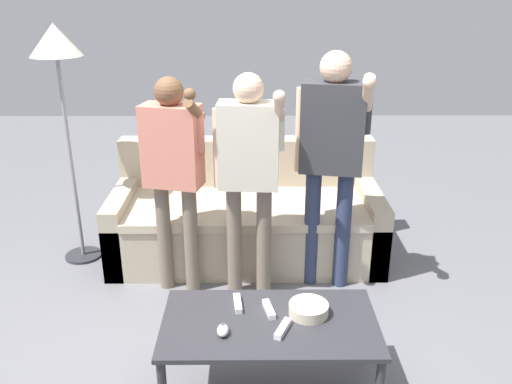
{
  "coord_description": "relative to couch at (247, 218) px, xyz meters",
  "views": [
    {
      "loc": [
        0.22,
        -2.48,
        2.06
      ],
      "look_at": [
        0.24,
        0.31,
        0.94
      ],
      "focal_mm": 37.66,
      "sensor_mm": 36.0,
      "label": 1
    }
  ],
  "objects": [
    {
      "name": "floor_lamp",
      "position": [
        -1.3,
        -0.09,
        1.26
      ],
      "size": [
        0.36,
        0.36,
        1.78
      ],
      "color": "#2D2D33",
      "rests_on": "ground"
    },
    {
      "name": "couch",
      "position": [
        0.0,
        0.0,
        0.0
      ],
      "size": [
        2.06,
        0.92,
        0.85
      ],
      "color": "#B7A88E",
      "rests_on": "ground"
    },
    {
      "name": "game_remote_nunchuk",
      "position": [
        -0.1,
        -1.72,
        0.19
      ],
      "size": [
        0.06,
        0.09,
        0.05
      ],
      "color": "white",
      "rests_on": "coffee_table"
    },
    {
      "name": "ground_plane",
      "position": [
        -0.18,
        -1.39,
        -0.29
      ],
      "size": [
        12.0,
        12.0,
        0.0
      ],
      "primitive_type": "plane",
      "color": "slate"
    },
    {
      "name": "player_center",
      "position": [
        0.02,
        -0.63,
        0.68
      ],
      "size": [
        0.45,
        0.34,
        1.54
      ],
      "color": "#756656",
      "rests_on": "ground"
    },
    {
      "name": "game_remote_wand_near",
      "position": [
        0.19,
        -1.7,
        0.18
      ],
      "size": [
        0.1,
        0.16,
        0.03
      ],
      "color": "white",
      "rests_on": "coffee_table"
    },
    {
      "name": "player_left",
      "position": [
        -0.47,
        -0.55,
        0.65
      ],
      "size": [
        0.44,
        0.38,
        1.5
      ],
      "color": "#756656",
      "rests_on": "ground"
    },
    {
      "name": "player_right",
      "position": [
        0.57,
        -0.49,
        0.75
      ],
      "size": [
        0.48,
        0.44,
        1.65
      ],
      "color": "#2D3856",
      "rests_on": "ground"
    },
    {
      "name": "game_remote_wand_far",
      "position": [
        0.13,
        -1.53,
        0.18
      ],
      "size": [
        0.07,
        0.16,
        0.03
      ],
      "color": "white",
      "rests_on": "coffee_table"
    },
    {
      "name": "snack_bowl",
      "position": [
        0.33,
        -1.55,
        0.2
      ],
      "size": [
        0.2,
        0.2,
        0.06
      ],
      "primitive_type": "cylinder",
      "color": "beige",
      "rests_on": "coffee_table"
    },
    {
      "name": "game_remote_wand_spare",
      "position": [
        -0.03,
        -1.48,
        0.18
      ],
      "size": [
        0.05,
        0.16,
        0.03
      ],
      "color": "white",
      "rests_on": "coffee_table"
    },
    {
      "name": "coffee_table",
      "position": [
        0.13,
        -1.61,
        0.12
      ],
      "size": [
        1.09,
        0.59,
        0.46
      ],
      "color": "#2D2D33",
      "rests_on": "ground"
    }
  ]
}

